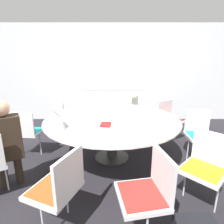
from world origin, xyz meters
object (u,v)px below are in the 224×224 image
object	(u,v)px
chair_4	(199,131)
chair_8	(64,114)
chair_2	(148,188)
laptop	(64,123)
spiral_notebook	(106,125)
chair_1	(59,185)
chair_3	(206,163)
chair_7	(99,110)
coffee_cup	(80,112)
chair_5	(169,117)
chair_6	(139,111)
person_0	(6,139)
chair_9	(27,130)

from	to	relation	value
chair_4	chair_8	distance (m)	2.78
chair_2	laptop	size ratio (longest dim) A/B	2.10
laptop	spiral_notebook	xyz separation A→B (m)	(0.59, 0.05, -0.04)
chair_1	chair_8	distance (m)	2.50
chair_8	chair_3	bearing A→B (deg)	2.24
chair_7	coffee_cup	distance (m)	1.30
chair_4	chair_5	bearing A→B (deg)	-70.05
spiral_notebook	chair_8	bearing A→B (deg)	125.49
chair_3	laptop	world-z (taller)	laptop
chair_4	spiral_notebook	world-z (taller)	chair_4
chair_5	laptop	size ratio (longest dim) A/B	2.10
chair_6	laptop	xyz separation A→B (m)	(-1.35, -1.77, 0.29)
chair_6	laptop	size ratio (longest dim) A/B	2.10
chair_3	person_0	distance (m)	2.42
person_0	chair_6	bearing A→B (deg)	15.36
chair_4	spiral_notebook	size ratio (longest dim) A/B	3.81
chair_1	chair_4	distance (m)	2.42
chair_1	chair_8	xyz separation A→B (m)	(-0.59, 2.43, 0.00)
chair_2	chair_5	bearing A→B (deg)	-31.92
person_0	chair_3	bearing A→B (deg)	-37.27
chair_1	chair_2	distance (m)	0.83
chair_1	chair_5	size ratio (longest dim) A/B	1.00
chair_5	coffee_cup	bearing A→B (deg)	-12.29
chair_9	laptop	world-z (taller)	laptop
chair_3	chair_8	xyz separation A→B (m)	(-2.17, 2.05, 0.00)
chair_7	person_0	size ratio (longest dim) A/B	0.71
chair_9	chair_3	bearing A→B (deg)	-18.33
chair_4	chair_6	distance (m)	1.60
chair_3	chair_4	size ratio (longest dim) A/B	1.00
chair_6	chair_4	bearing A→B (deg)	60.27
chair_7	coffee_cup	xyz separation A→B (m)	(-0.25, -1.25, 0.28)
chair_4	chair_9	bearing A→B (deg)	2.06
chair_2	chair_6	xyz separation A→B (m)	(0.33, 2.79, 0.00)
chair_8	chair_2	bearing A→B (deg)	-14.42
chair_1	chair_7	xyz separation A→B (m)	(0.18, 2.86, 0.00)
chair_5	chair_7	xyz separation A→B (m)	(-1.56, 0.63, 0.00)
chair_6	laptop	distance (m)	2.24
laptop	chair_1	bearing A→B (deg)	159.03
chair_5	laptop	distance (m)	2.32
chair_4	spiral_notebook	distance (m)	1.64
chair_8	chair_1	bearing A→B (deg)	-30.60
chair_5	coffee_cup	xyz separation A→B (m)	(-1.81, -0.62, 0.28)
chair_1	chair_8	world-z (taller)	same
coffee_cup	person_0	bearing A→B (deg)	-126.65
chair_4	spiral_notebook	bearing A→B (deg)	16.04
chair_2	chair_9	xyz separation A→B (m)	(-1.82, 1.51, 0.00)
chair_6	chair_2	bearing A→B (deg)	22.14
chair_9	laptop	distance (m)	0.98
chair_4	chair_7	world-z (taller)	same
chair_2	person_0	bearing A→B (deg)	58.35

